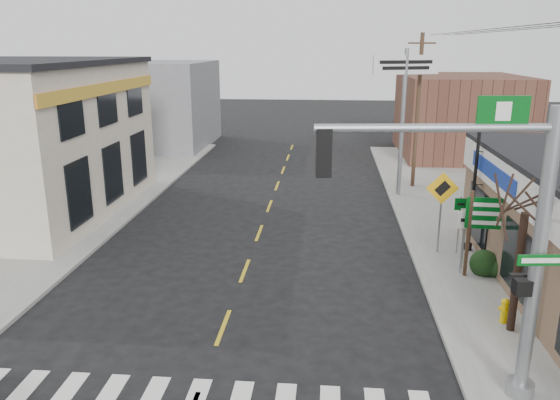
# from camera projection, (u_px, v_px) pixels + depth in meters

# --- Properties ---
(sidewalk_right) EXTENTS (6.00, 38.00, 0.13)m
(sidewalk_right) POSITION_uv_depth(u_px,v_px,m) (472.00, 230.00, 23.14)
(sidewalk_right) COLOR gray
(sidewalk_right) RESTS_ON ground
(sidewalk_left) EXTENTS (6.00, 38.00, 0.13)m
(sidewalk_left) POSITION_uv_depth(u_px,v_px,m) (65.00, 218.00, 24.69)
(sidewalk_left) COLOR gray
(sidewalk_left) RESTS_ON ground
(center_line) EXTENTS (0.12, 56.00, 0.01)m
(center_line) POSITION_uv_depth(u_px,v_px,m) (245.00, 270.00, 19.15)
(center_line) COLOR gold
(center_line) RESTS_ON ground
(bldg_distant_right) EXTENTS (8.00, 10.00, 5.60)m
(bldg_distant_right) POSITION_uv_depth(u_px,v_px,m) (460.00, 116.00, 38.42)
(bldg_distant_right) COLOR brown
(bldg_distant_right) RESTS_ON ground
(bldg_distant_left) EXTENTS (9.00, 10.00, 6.40)m
(bldg_distant_left) POSITION_uv_depth(u_px,v_px,m) (150.00, 104.00, 42.20)
(bldg_distant_left) COLOR gray
(bldg_distant_left) RESTS_ON ground
(traffic_signal_pole) EXTENTS (5.20, 0.39, 6.58)m
(traffic_signal_pole) POSITION_uv_depth(u_px,v_px,m) (502.00, 227.00, 11.16)
(traffic_signal_pole) COLOR gray
(traffic_signal_pole) RESTS_ON sidewalk_right
(guide_sign) EXTENTS (1.69, 0.14, 2.96)m
(guide_sign) POSITION_uv_depth(u_px,v_px,m) (491.00, 223.00, 17.84)
(guide_sign) COLOR #493222
(guide_sign) RESTS_ON sidewalk_right
(fire_hydrant) EXTENTS (0.23, 0.23, 0.73)m
(fire_hydrant) POSITION_uv_depth(u_px,v_px,m) (505.00, 309.00, 15.21)
(fire_hydrant) COLOR #DCB905
(fire_hydrant) RESTS_ON sidewalk_right
(ped_crossing_sign) EXTENTS (1.20, 0.08, 3.08)m
(ped_crossing_sign) POSITION_uv_depth(u_px,v_px,m) (442.00, 199.00, 19.93)
(ped_crossing_sign) COLOR gray
(ped_crossing_sign) RESTS_ON sidewalk_right
(lamp_post) EXTENTS (0.62, 0.48, 4.75)m
(lamp_post) POSITION_uv_depth(u_px,v_px,m) (476.00, 179.00, 19.97)
(lamp_post) COLOR black
(lamp_post) RESTS_ON sidewalk_right
(dance_center_sign) EXTENTS (3.46, 0.22, 7.35)m
(dance_center_sign) POSITION_uv_depth(u_px,v_px,m) (405.00, 87.00, 26.91)
(dance_center_sign) COLOR gray
(dance_center_sign) RESTS_ON sidewalk_right
(bare_tree) EXTENTS (2.52, 2.52, 5.03)m
(bare_tree) POSITION_uv_depth(u_px,v_px,m) (528.00, 190.00, 13.84)
(bare_tree) COLOR black
(bare_tree) RESTS_ON sidewalk_right
(shrub_back) EXTENTS (0.96, 0.96, 0.72)m
(shrub_back) POSITION_uv_depth(u_px,v_px,m) (484.00, 264.00, 18.49)
(shrub_back) COLOR #1B3112
(shrub_back) RESTS_ON sidewalk_right
(utility_pole_far) EXTENTS (1.41, 0.21, 8.12)m
(utility_pole_far) POSITION_uv_depth(u_px,v_px,m) (417.00, 110.00, 29.01)
(utility_pole_far) COLOR #43301F
(utility_pole_far) RESTS_ON sidewalk_right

